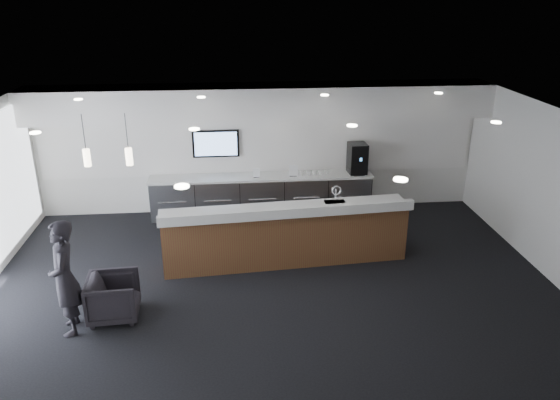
{
  "coord_description": "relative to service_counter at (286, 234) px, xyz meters",
  "views": [
    {
      "loc": [
        -0.66,
        -8.05,
        4.98
      ],
      "look_at": [
        0.21,
        1.3,
        1.27
      ],
      "focal_mm": 35.0,
      "sensor_mm": 36.0,
      "label": 1
    }
  ],
  "objects": [
    {
      "name": "alcove_panel",
      "position": [
        -0.32,
        2.72,
        1.02
      ],
      "size": [
        9.8,
        0.06,
        1.4
      ],
      "primitive_type": "cube",
      "color": "white",
      "rests_on": "back_wall"
    },
    {
      "name": "info_sign_right",
      "position": [
        0.4,
        2.27,
        0.5
      ],
      "size": [
        0.2,
        0.05,
        0.26
      ],
      "primitive_type": "cube",
      "rotation": [
        0.0,
        0.0,
        -0.13
      ],
      "color": "white",
      "rests_on": "back_credenza"
    },
    {
      "name": "cup_0",
      "position": [
        1.17,
        2.31,
        0.42
      ],
      "size": [
        0.11,
        0.11,
        0.1
      ],
      "primitive_type": "imported",
      "color": "white",
      "rests_on": "back_credenza"
    },
    {
      "name": "service_counter",
      "position": [
        0.0,
        0.0,
        0.0
      ],
      "size": [
        4.73,
        1.16,
        1.49
      ],
      "rotation": [
        0.0,
        0.0,
        0.08
      ],
      "color": "brown",
      "rests_on": "ground"
    },
    {
      "name": "lounge_guest",
      "position": [
        -3.52,
        -1.92,
        0.34
      ],
      "size": [
        0.58,
        0.75,
        1.83
      ],
      "primitive_type": "imported",
      "rotation": [
        0.0,
        0.0,
        -1.34
      ],
      "color": "black",
      "rests_on": "ground"
    },
    {
      "name": "wall_tv",
      "position": [
        -1.32,
        2.65,
        1.07
      ],
      "size": [
        1.05,
        0.08,
        0.62
      ],
      "color": "black",
      "rests_on": "back_wall"
    },
    {
      "name": "cup_4",
      "position": [
        0.61,
        2.31,
        0.42
      ],
      "size": [
        0.15,
        0.15,
        0.1
      ],
      "primitive_type": "imported",
      "rotation": [
        0.0,
        0.0,
        2.58
      ],
      "color": "white",
      "rests_on": "back_credenza"
    },
    {
      "name": "back_wall",
      "position": [
        -0.32,
        2.75,
        0.92
      ],
      "size": [
        10.0,
        0.02,
        3.0
      ],
      "primitive_type": "cube",
      "color": "white",
      "rests_on": "ground"
    },
    {
      "name": "cup_2",
      "position": [
        0.89,
        2.31,
        0.42
      ],
      "size": [
        0.14,
        0.14,
        0.1
      ],
      "primitive_type": "imported",
      "rotation": [
        0.0,
        0.0,
        1.29
      ],
      "color": "white",
      "rests_on": "back_credenza"
    },
    {
      "name": "armchair",
      "position": [
        -2.92,
        -1.62,
        -0.22
      ],
      "size": [
        0.83,
        0.81,
        0.72
      ],
      "primitive_type": "imported",
      "rotation": [
        0.0,
        0.0,
        1.63
      ],
      "color": "black",
      "rests_on": "ground"
    },
    {
      "name": "ceiling_can_lights",
      "position": [
        -0.32,
        -1.25,
        2.39
      ],
      "size": [
        7.0,
        5.0,
        0.02
      ],
      "primitive_type": null,
      "color": "white",
      "rests_on": "ceiling"
    },
    {
      "name": "ground",
      "position": [
        -0.32,
        -1.25,
        -0.58
      ],
      "size": [
        10.0,
        10.0,
        0.0
      ],
      "primitive_type": "plane",
      "color": "black",
      "rests_on": "ground"
    },
    {
      "name": "coffee_machine",
      "position": [
        1.88,
        2.4,
        0.72
      ],
      "size": [
        0.42,
        0.53,
        0.69
      ],
      "rotation": [
        0.0,
        0.0,
        0.05
      ],
      "color": "black",
      "rests_on": "back_credenza"
    },
    {
      "name": "pendant_left",
      "position": [
        -2.72,
        -0.45,
        1.67
      ],
      "size": [
        0.12,
        0.12,
        0.3
      ],
      "primitive_type": "cylinder",
      "color": "beige",
      "rests_on": "ceiling"
    },
    {
      "name": "soffit_bulkhead",
      "position": [
        -0.32,
        2.3,
        2.07
      ],
      "size": [
        10.0,
        0.9,
        0.7
      ],
      "primitive_type": "cube",
      "color": "white",
      "rests_on": "back_wall"
    },
    {
      "name": "cup_1",
      "position": [
        1.03,
        2.31,
        0.42
      ],
      "size": [
        0.16,
        0.16,
        0.1
      ],
      "primitive_type": "imported",
      "rotation": [
        0.0,
        0.0,
        0.65
      ],
      "color": "white",
      "rests_on": "back_credenza"
    },
    {
      "name": "cup_5",
      "position": [
        0.47,
        2.31,
        0.42
      ],
      "size": [
        0.12,
        0.12,
        0.1
      ],
      "primitive_type": "imported",
      "rotation": [
        0.0,
        0.0,
        3.23
      ],
      "color": "white",
      "rests_on": "back_credenza"
    },
    {
      "name": "info_sign_left",
      "position": [
        -0.43,
        2.27,
        0.48
      ],
      "size": [
        0.16,
        0.04,
        0.22
      ],
      "primitive_type": "cube",
      "rotation": [
        0.0,
        0.0,
        -0.15
      ],
      "color": "white",
      "rests_on": "back_credenza"
    },
    {
      "name": "pendant_right",
      "position": [
        -3.42,
        -0.45,
        1.67
      ],
      "size": [
        0.12,
        0.12,
        0.3
      ],
      "primitive_type": "cylinder",
      "color": "beige",
      "rests_on": "ceiling"
    },
    {
      "name": "ceiling",
      "position": [
        -0.32,
        -1.25,
        2.42
      ],
      "size": [
        10.0,
        8.0,
        0.02
      ],
      "primitive_type": "cube",
      "color": "black",
      "rests_on": "back_wall"
    },
    {
      "name": "cup_3",
      "position": [
        0.75,
        2.31,
        0.42
      ],
      "size": [
        0.14,
        0.14,
        0.1
      ],
      "primitive_type": "imported",
      "rotation": [
        0.0,
        0.0,
        1.94
      ],
      "color": "white",
      "rests_on": "back_credenza"
    },
    {
      "name": "back_credenza",
      "position": [
        -0.32,
        2.39,
        -0.1
      ],
      "size": [
        5.06,
        0.66,
        0.95
      ],
      "color": "gray",
      "rests_on": "ground"
    }
  ]
}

